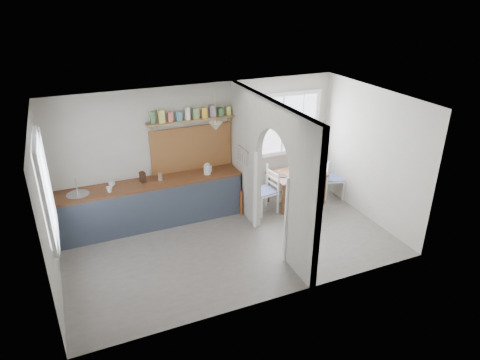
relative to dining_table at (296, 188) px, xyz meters
name	(u,v)px	position (x,y,z in m)	size (l,w,h in m)	color
floor	(232,244)	(-1.86, -0.97, -0.35)	(5.80, 3.20, 0.01)	slate
ceiling	(231,104)	(-1.86, -0.97, 2.25)	(5.80, 3.20, 0.01)	beige
walls	(232,179)	(-1.86, -0.97, 0.95)	(5.81, 3.21, 2.60)	beige
partition	(268,164)	(-1.16, -0.92, 1.10)	(0.12, 3.20, 2.60)	beige
kitchen_window	(44,190)	(-4.73, -0.97, 1.30)	(0.10, 1.16, 1.50)	white
nook_window	(283,124)	(-0.06, 0.59, 1.25)	(1.76, 0.10, 1.30)	white
counter	(152,202)	(-2.99, 0.35, 0.11)	(3.50, 0.60, 0.90)	#502D1B
sink	(78,195)	(-4.29, 0.33, 0.54)	(0.40, 0.40, 0.02)	silver
backsplash	(192,148)	(-2.06, 0.60, 1.00)	(1.65, 0.03, 0.90)	#955C2E
shelf	(192,117)	(-2.06, 0.52, 1.66)	(1.75, 0.20, 0.21)	#A68754
pendant_lamp	(216,126)	(-1.71, 0.18, 1.53)	(0.26, 0.26, 0.16)	beige
utensil_rail	(244,149)	(-1.25, -0.07, 1.10)	(0.02, 0.02, 0.50)	silver
dining_table	(296,188)	(0.00, 0.00, 0.00)	(1.12, 0.74, 0.70)	#502D1B
chair_left	(264,191)	(-0.78, -0.09, 0.13)	(0.43, 0.43, 0.95)	white
chair_right	(333,178)	(0.90, -0.06, 0.11)	(0.42, 0.42, 0.92)	white
kettle	(207,169)	(-1.88, 0.26, 0.66)	(0.18, 0.15, 0.22)	silver
mug_a	(109,189)	(-3.75, 0.19, 0.60)	(0.11, 0.11, 0.10)	silver
mug_b	(112,184)	(-3.68, 0.44, 0.60)	(0.12, 0.12, 0.10)	silver
knife_block	(143,177)	(-3.11, 0.39, 0.65)	(0.09, 0.12, 0.20)	black
jar	(160,177)	(-2.79, 0.34, 0.62)	(0.09, 0.09, 0.14)	#7E6E55
towel_magenta	(241,203)	(-1.28, -0.01, -0.07)	(0.02, 0.03, 0.55)	#A3153D
towel_orange	(241,204)	(-1.28, -0.04, -0.10)	(0.02, 0.03, 0.55)	#C7750A
bowl	(314,171)	(0.35, -0.13, 0.38)	(0.28, 0.28, 0.07)	silver
table_cup	(297,175)	(-0.09, -0.16, 0.39)	(0.09, 0.09, 0.08)	#62985F
plate	(283,176)	(-0.33, -0.02, 0.36)	(0.17, 0.17, 0.01)	black
vase	(294,165)	(0.06, 0.23, 0.44)	(0.18, 0.18, 0.19)	#463454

